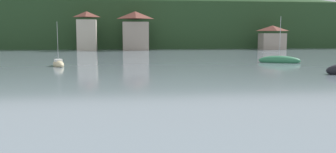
{
  "coord_description": "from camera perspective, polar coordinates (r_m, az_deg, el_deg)",
  "views": [
    {
      "loc": [
        -3.51,
        15.09,
        4.4
      ],
      "look_at": [
        0.0,
        43.34,
        1.06
      ],
      "focal_mm": 39.38,
      "sensor_mm": 36.0,
      "label": 1
    }
  ],
  "objects": [
    {
      "name": "shore_building_westcentral",
      "position": [
        97.83,
        -5.07,
        6.97
      ],
      "size": [
        7.01,
        5.84,
        10.13
      ],
      "color": "gray",
      "rests_on": "ground_plane"
    },
    {
      "name": "shore_building_central",
      "position": [
        105.37,
        15.83,
        5.78
      ],
      "size": [
        6.85,
        4.45,
        6.55
      ],
      "color": "gray",
      "rests_on": "ground_plane"
    },
    {
      "name": "wooded_hillside",
      "position": [
        144.04,
        -3.81,
        7.16
      ],
      "size": [
        352.0,
        70.36,
        33.87
      ],
      "color": "#264223",
      "rests_on": "ground_plane"
    },
    {
      "name": "sailboat_far_4",
      "position": [
        51.73,
        -16.6,
        1.86
      ],
      "size": [
        2.58,
        4.27,
        6.27
      ],
      "rotation": [
        0.0,
        0.0,
        5.06
      ],
      "color": "#CCBC8E",
      "rests_on": "ground_plane"
    },
    {
      "name": "sailboat_far_6",
      "position": [
        57.96,
        16.85,
        2.38
      ],
      "size": [
        6.25,
        4.25,
        7.35
      ],
      "rotation": [
        0.0,
        0.0,
        5.83
      ],
      "color": "#2D754C",
      "rests_on": "ground_plane"
    },
    {
      "name": "shore_building_west",
      "position": [
        97.52,
        -12.44,
        6.81
      ],
      "size": [
        5.06,
        4.45,
        10.02
      ],
      "color": "#BCB29E",
      "rests_on": "ground_plane"
    }
  ]
}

